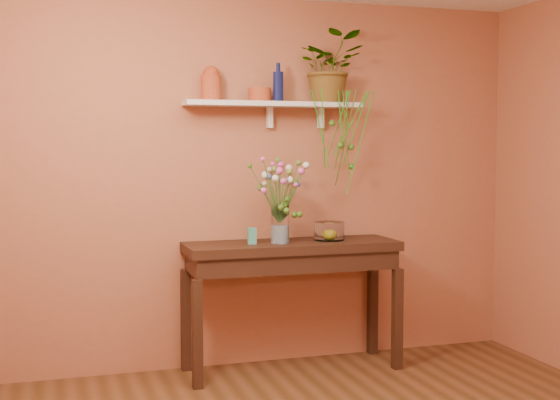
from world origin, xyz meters
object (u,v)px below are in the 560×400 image
terracotta_jug (211,84)px  blue_bottle (278,86)px  bouquet (282,183)px  glass_bowl (329,232)px  spider_plant (330,68)px  sideboard (292,261)px  glass_vase (280,227)px

terracotta_jug → blue_bottle: 0.49m
bouquet → glass_bowl: size_ratio=2.32×
spider_plant → sideboard: bearing=-155.6°
glass_vase → blue_bottle: bearing=77.2°
glass_vase → terracotta_jug: bearing=155.8°
sideboard → terracotta_jug: 1.38m
blue_bottle → glass_vase: size_ratio=1.01×
sideboard → terracotta_jug: terracotta_jug is taller
sideboard → glass_bowl: glass_bowl is taller
bouquet → glass_vase: bearing=148.1°
terracotta_jug → glass_bowl: bearing=-9.7°
sideboard → terracotta_jug: bearing=163.9°
terracotta_jug → glass_vase: size_ratio=0.90×
terracotta_jug → glass_vase: bearing=-24.2°
sideboard → glass_vase: size_ratio=5.64×
terracotta_jug → glass_vase: terracotta_jug is taller
terracotta_jug → spider_plant: 0.91m
sideboard → terracotta_jug: (-0.55, 0.16, 1.26)m
glass_bowl → terracotta_jug: bearing=170.3°
spider_plant → glass_vase: size_ratio=1.91×
sideboard → glass_vase: (-0.10, -0.04, 0.25)m
glass_vase → spider_plant: bearing=23.9°
sideboard → blue_bottle: 1.26m
glass_vase → glass_bowl: bearing=8.2°
blue_bottle → bouquet: 0.71m
terracotta_jug → bouquet: 0.86m
glass_vase → glass_bowl: size_ratio=1.23×
terracotta_jug → blue_bottle: (0.48, -0.04, -0.00)m
glass_vase → sideboard: bearing=22.2°
blue_bottle → glass_bowl: bearing=-15.9°
spider_plant → bouquet: (-0.44, -0.21, -0.84)m
blue_bottle → glass_vase: (-0.04, -0.16, -1.00)m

